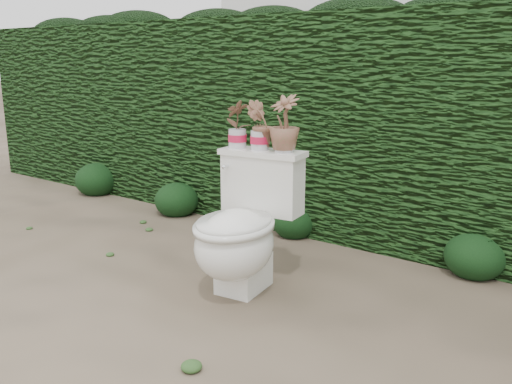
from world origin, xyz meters
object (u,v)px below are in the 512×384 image
Objects in this scene: potted_plant_left at (237,125)px; potted_plant_right at (284,125)px; toilet at (242,231)px; potted_plant_center at (260,126)px.

potted_plant_right is (0.30, 0.04, 0.02)m from potted_plant_left.
toilet is 2.91× the size of potted_plant_left.
potted_plant_left is 0.99× the size of potted_plant_center.
potted_plant_left is at bearing -29.97° from potted_plant_center.
toilet is 0.63m from potted_plant_left.
potted_plant_left is 0.31m from potted_plant_right.
potted_plant_center reaches higher than potted_plant_left.
potted_plant_center is at bearing 116.89° from potted_plant_left.
potted_plant_right is at bearing 60.20° from toilet.
toilet is 0.61m from potted_plant_center.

